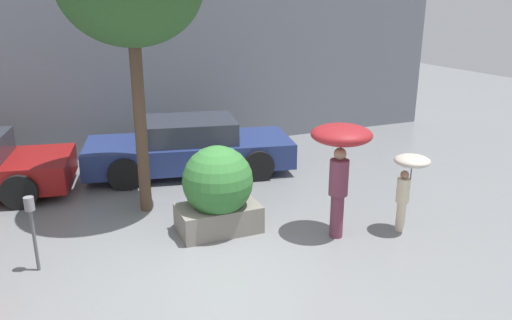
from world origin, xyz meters
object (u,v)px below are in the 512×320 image
at_px(planter_box, 218,190).
at_px(parked_car_near, 190,147).
at_px(person_child, 409,174).
at_px(person_adult, 341,148).
at_px(parking_meter, 31,218).

xyz_separation_m(planter_box, parked_car_near, (0.42, 3.22, -0.17)).
xyz_separation_m(planter_box, person_child, (2.92, -1.25, 0.28)).
height_order(planter_box, parked_car_near, planter_box).
bearing_deg(person_adult, planter_box, 99.76).
height_order(planter_box, parking_meter, planter_box).
bearing_deg(person_child, planter_box, -163.48).
distance_m(parked_car_near, parking_meter, 4.75).
distance_m(planter_box, parked_car_near, 3.25).
bearing_deg(person_child, parking_meter, -150.59).
height_order(person_adult, person_child, person_adult).
bearing_deg(person_child, parked_car_near, 158.93).
bearing_deg(planter_box, person_adult, -26.38).
height_order(person_child, parking_meter, person_child).
distance_m(planter_box, person_adult, 2.15).
distance_m(person_adult, parking_meter, 4.77).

